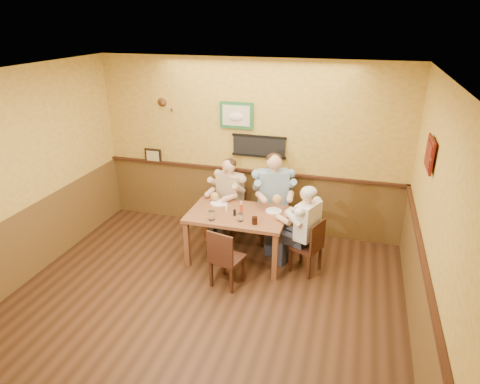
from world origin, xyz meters
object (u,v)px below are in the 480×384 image
at_px(water_glass_left, 212,215).
at_px(pepper_shaker, 235,213).
at_px(chair_back_left, 230,212).
at_px(diner_tan_shirt, 230,202).
at_px(diner_blue_polo, 273,203).
at_px(salt_shaker, 226,208).
at_px(chair_back_right, 272,215).
at_px(water_glass_mid, 240,217).
at_px(diner_white_elder, 307,234).
at_px(hot_sauce_bottle, 241,208).
at_px(chair_right_end, 306,245).
at_px(dining_table, 238,219).
at_px(chair_near_side, 227,257).
at_px(cola_tumbler, 255,221).

distance_m(water_glass_left, pepper_shaker, 0.34).
height_order(chair_back_left, diner_tan_shirt, diner_tan_shirt).
distance_m(diner_blue_polo, salt_shaker, 0.85).
distance_m(diner_tan_shirt, diner_blue_polo, 0.71).
bearing_deg(chair_back_left, chair_back_right, 16.22).
bearing_deg(water_glass_mid, diner_tan_shirt, 115.38).
relative_size(diner_white_elder, hot_sauce_bottle, 6.72).
bearing_deg(chair_right_end, diner_white_elder, 180.00).
bearing_deg(diner_white_elder, pepper_shaker, -64.83).
distance_m(chair_right_end, pepper_shaker, 1.10).
xyz_separation_m(chair_back_left, diner_white_elder, (1.33, -0.73, 0.16)).
xyz_separation_m(chair_back_left, water_glass_left, (0.04, -0.99, 0.40)).
bearing_deg(chair_back_right, chair_right_end, -67.73).
bearing_deg(hot_sauce_bottle, chair_back_right, 64.47).
height_order(dining_table, water_glass_left, water_glass_left).
xyz_separation_m(chair_right_end, hot_sauce_bottle, (-0.95, 0.04, 0.43)).
xyz_separation_m(chair_back_right, diner_white_elder, (0.63, -0.71, 0.11)).
bearing_deg(diner_tan_shirt, dining_table, -46.07).
relative_size(chair_back_left, diner_tan_shirt, 0.70).
height_order(chair_near_side, water_glass_left, water_glass_left).
bearing_deg(water_glass_mid, diner_white_elder, 11.42).
height_order(water_glass_left, water_glass_mid, water_glass_left).
bearing_deg(pepper_shaker, hot_sauce_bottle, 46.98).
xyz_separation_m(cola_tumbler, hot_sauce_bottle, (-0.26, 0.26, 0.03)).
distance_m(chair_right_end, chair_near_side, 1.14).
bearing_deg(salt_shaker, pepper_shaker, -35.18).
bearing_deg(chair_right_end, salt_shaker, -70.45).
bearing_deg(hot_sauce_bottle, chair_back_left, 118.85).
bearing_deg(chair_near_side, pepper_shaker, -69.32).
relative_size(chair_back_left, diner_blue_polo, 0.63).
bearing_deg(pepper_shaker, diner_white_elder, 2.35).
height_order(diner_tan_shirt, salt_shaker, diner_tan_shirt).
bearing_deg(chair_back_right, hot_sauce_bottle, -135.12).
relative_size(chair_back_right, chair_right_end, 1.15).
bearing_deg(chair_near_side, chair_right_end, -133.52).
bearing_deg(diner_white_elder, salt_shaker, -70.45).
distance_m(chair_right_end, cola_tumbler, 0.83).
bearing_deg(cola_tumbler, chair_near_side, -124.15).
xyz_separation_m(chair_near_side, cola_tumbler, (0.27, 0.40, 0.38)).
relative_size(dining_table, diner_tan_shirt, 1.18).
bearing_deg(water_glass_left, chair_back_right, 55.71).
xyz_separation_m(diner_tan_shirt, cola_tumbler, (0.65, -0.95, 0.21)).
bearing_deg(cola_tumbler, dining_table, 139.67).
distance_m(chair_back_left, diner_tan_shirt, 0.18).
height_order(chair_back_right, water_glass_left, chair_back_right).
relative_size(diner_tan_shirt, salt_shaker, 12.68).
bearing_deg(diner_white_elder, chair_right_end, 180.00).
bearing_deg(hot_sauce_bottle, water_glass_mid, -76.92).
bearing_deg(diner_blue_polo, salt_shaker, -150.28).
bearing_deg(hot_sauce_bottle, pepper_shaker, -133.02).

